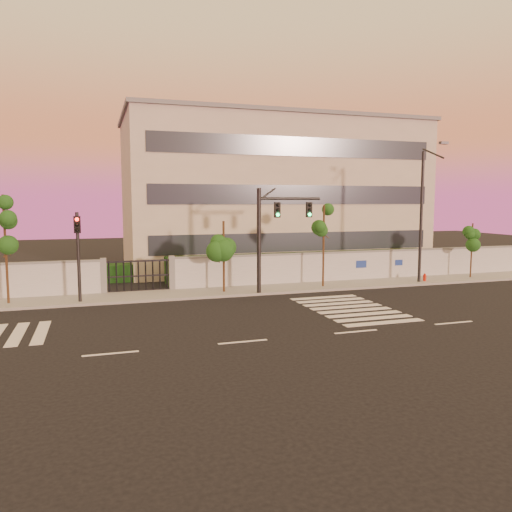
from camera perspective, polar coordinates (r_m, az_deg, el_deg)
The scene contains 14 objects.
ground at distance 19.90m, azimuth -1.52°, elevation -9.79°, with size 120.00×120.00×0.00m, color black.
sidewalk at distance 29.85m, azimuth -7.23°, elevation -4.27°, with size 60.00×3.00×0.15m, color gray.
perimeter_wall at distance 31.16m, azimuth -7.58°, elevation -1.98°, with size 60.00×0.36×2.20m.
hedge_row at distance 34.06m, azimuth -6.65°, elevation -1.69°, with size 41.00×4.25×1.80m.
institutional_building at distance 42.83m, azimuth 1.73°, elevation 7.13°, with size 24.40×12.40×12.25m.
road_markings at distance 23.10m, azimuth -7.98°, elevation -7.56°, with size 57.00×7.62×0.02m.
street_tree_c at distance 29.14m, azimuth -26.77°, elevation 3.24°, with size 1.57×1.25×5.86m.
street_tree_d at distance 29.54m, azimuth -3.68°, elevation 1.79°, with size 1.63×1.30×4.36m.
street_tree_e at distance 31.61m, azimuth 7.78°, elevation 3.25°, with size 1.52×1.21×5.27m.
street_tree_f at distance 38.32m, azimuth 23.47°, elevation 1.89°, with size 1.32×1.05×3.98m.
traffic_signal_main at distance 29.28m, azimuth 1.82°, elevation 3.25°, with size 3.97×0.38×6.27m.
traffic_signal_secondary at distance 28.13m, azimuth -19.67°, elevation 1.07°, with size 0.38×0.36×4.94m.
streetlight_east at distance 34.67m, azimuth 18.57°, elevation 5.02°, with size 0.55×2.20×9.16m.
fire_hydrant at distance 35.61m, azimuth 18.71°, elevation -2.43°, with size 0.26×0.25×0.67m.
Camera 1 is at (-5.39, -18.35, 5.50)m, focal length 35.00 mm.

